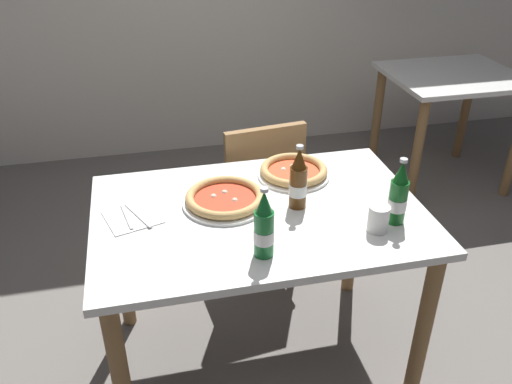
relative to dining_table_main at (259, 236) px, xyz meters
name	(u,v)px	position (x,y,z in m)	size (l,w,h in m)	color
ground_plane	(259,356)	(0.00, 0.00, -0.64)	(8.00, 8.00, 0.00)	slate
dining_table_main	(259,236)	(0.00, 0.00, 0.00)	(1.20, 0.80, 0.75)	silver
chair_behind_table	(257,188)	(0.13, 0.61, -0.15)	(0.45, 0.45, 0.85)	olive
dining_table_background	(450,98)	(1.54, 1.28, -0.04)	(0.80, 0.70, 0.75)	silver
pizza_margherita_near	(225,199)	(-0.11, 0.08, 0.13)	(0.32, 0.32, 0.04)	white
pizza_marinara_far	(294,171)	(0.20, 0.23, 0.14)	(0.29, 0.29, 0.04)	white
beer_bottle_left	(264,228)	(-0.04, -0.26, 0.22)	(0.07, 0.07, 0.25)	#196B2D
beer_bottle_center	(398,196)	(0.45, -0.17, 0.22)	(0.07, 0.07, 0.25)	#14591E
beer_bottle_right	(298,182)	(0.14, 0.00, 0.22)	(0.07, 0.07, 0.25)	#512D0F
napkin_with_cutlery	(133,217)	(-0.45, 0.06, 0.12)	(0.22, 0.22, 0.01)	white
paper_cup	(378,219)	(0.37, -0.21, 0.16)	(0.07, 0.07, 0.10)	white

